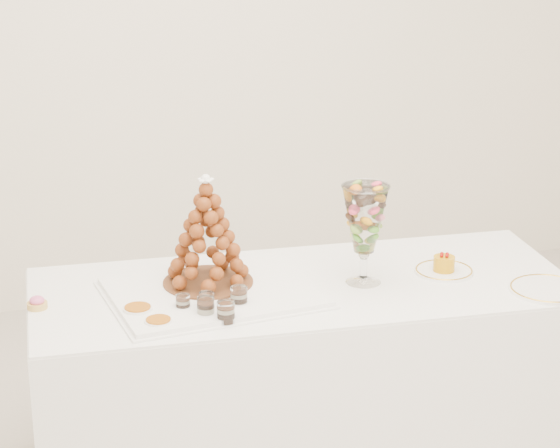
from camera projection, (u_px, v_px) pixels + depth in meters
name	position (u px, v px, depth m)	size (l,w,h in m)	color
buffet_table	(302.00, 377.00, 3.83)	(1.89, 0.86, 0.70)	white
lace_tray	(214.00, 293.00, 3.62)	(0.66, 0.50, 0.02)	white
macaron_vase	(365.00, 220.00, 3.66)	(0.16, 0.16, 0.34)	white
cake_plate	(444.00, 271.00, 3.82)	(0.21, 0.21, 0.01)	white
spare_plate	(548.00, 290.00, 3.66)	(0.26, 0.26, 0.01)	white
pink_tart	(37.00, 303.00, 3.52)	(0.07, 0.07, 0.04)	tan
verrine_a	(183.00, 304.00, 3.48)	(0.05, 0.05, 0.06)	white
verrine_b	(207.00, 302.00, 3.48)	(0.05, 0.05, 0.07)	white
verrine_c	(239.00, 298.00, 3.51)	(0.06, 0.06, 0.07)	white
verrine_d	(206.00, 308.00, 3.43)	(0.06, 0.06, 0.07)	white
verrine_e	(226.00, 313.00, 3.39)	(0.06, 0.06, 0.08)	white
ramekin_back	(138.00, 312.00, 3.46)	(0.09, 0.09, 0.03)	white
ramekin_front	(159.00, 324.00, 3.37)	(0.09, 0.09, 0.03)	white
croquembouche	(207.00, 231.00, 3.61)	(0.32, 0.32, 0.38)	brown
mousse_cake	(444.00, 263.00, 3.80)	(0.07, 0.07, 0.07)	#CD8D09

